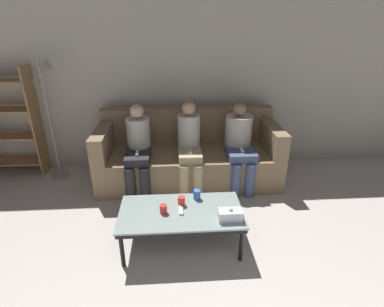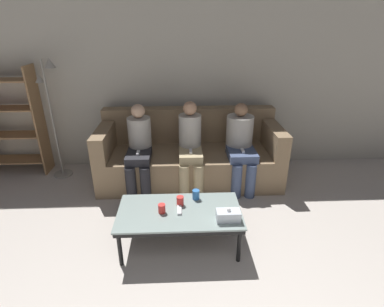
# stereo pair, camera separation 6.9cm
# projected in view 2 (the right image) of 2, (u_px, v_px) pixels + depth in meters

# --- Properties ---
(wall_back) EXTENTS (12.00, 0.06, 2.60)m
(wall_back) POSITION_uv_depth(u_px,v_px,m) (188.00, 80.00, 4.32)
(wall_back) COLOR #B7B2A3
(wall_back) RESTS_ON ground_plane
(couch) EXTENTS (2.44, 0.95, 0.95)m
(couch) POSITION_uv_depth(u_px,v_px,m) (190.00, 156.00, 4.21)
(couch) COLOR #897051
(couch) RESTS_ON ground_plane
(coffee_table) EXTENTS (1.20, 0.63, 0.40)m
(coffee_table) POSITION_uv_depth(u_px,v_px,m) (180.00, 214.00, 2.92)
(coffee_table) COLOR #8C9E99
(coffee_table) RESTS_ON ground_plane
(cup_near_left) EXTENTS (0.07, 0.07, 0.09)m
(cup_near_left) POSITION_uv_depth(u_px,v_px,m) (180.00, 201.00, 2.98)
(cup_near_left) COLOR red
(cup_near_left) RESTS_ON coffee_table
(cup_near_right) EXTENTS (0.07, 0.07, 0.10)m
(cup_near_right) POSITION_uv_depth(u_px,v_px,m) (196.00, 195.00, 3.08)
(cup_near_right) COLOR #3372BF
(cup_near_right) RESTS_ON coffee_table
(cup_far_center) EXTENTS (0.07, 0.07, 0.09)m
(cup_far_center) POSITION_uv_depth(u_px,v_px,m) (162.00, 209.00, 2.86)
(cup_far_center) COLOR red
(cup_far_center) RESTS_ON coffee_table
(tissue_box) EXTENTS (0.22, 0.12, 0.13)m
(tissue_box) POSITION_uv_depth(u_px,v_px,m) (228.00, 215.00, 2.75)
(tissue_box) COLOR silver
(tissue_box) RESTS_ON coffee_table
(game_remote) EXTENTS (0.04, 0.15, 0.02)m
(game_remote) POSITION_uv_depth(u_px,v_px,m) (179.00, 210.00, 2.90)
(game_remote) COLOR white
(game_remote) RESTS_ON coffee_table
(standing_lamp) EXTENTS (0.31, 0.26, 1.66)m
(standing_lamp) POSITION_uv_depth(u_px,v_px,m) (52.00, 108.00, 4.02)
(standing_lamp) COLOR gray
(standing_lamp) RESTS_ON ground_plane
(seated_person_left_end) EXTENTS (0.31, 0.67, 1.12)m
(seated_person_left_end) POSITION_uv_depth(u_px,v_px,m) (139.00, 146.00, 3.86)
(seated_person_left_end) COLOR #28282D
(seated_person_left_end) RESTS_ON ground_plane
(seated_person_mid_left) EXTENTS (0.31, 0.63, 1.15)m
(seated_person_mid_left) POSITION_uv_depth(u_px,v_px,m) (190.00, 145.00, 3.89)
(seated_person_mid_left) COLOR tan
(seated_person_mid_left) RESTS_ON ground_plane
(seated_person_mid_right) EXTENTS (0.35, 0.68, 1.12)m
(seated_person_mid_right) POSITION_uv_depth(u_px,v_px,m) (240.00, 143.00, 3.93)
(seated_person_mid_right) COLOR #47567A
(seated_person_mid_right) RESTS_ON ground_plane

